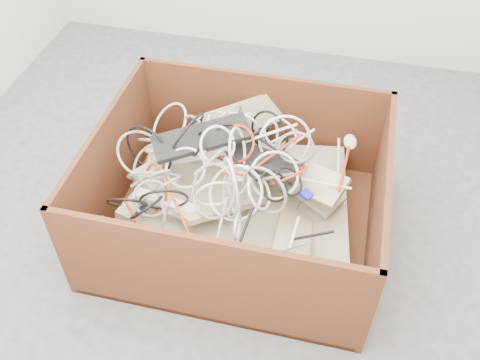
% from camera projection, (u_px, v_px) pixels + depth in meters
% --- Properties ---
extents(ground, '(3.00, 3.00, 0.00)m').
position_uv_depth(ground, '(214.00, 208.00, 2.64)').
color(ground, '#48494B').
rests_on(ground, ground).
extents(cardboard_box, '(1.22, 1.02, 0.54)m').
position_uv_depth(cardboard_box, '(235.00, 208.00, 2.46)').
color(cardboard_box, '#422110').
rests_on(cardboard_box, ground).
extents(keyboard_pile, '(0.94, 0.93, 0.36)m').
position_uv_depth(keyboard_pile, '(243.00, 181.00, 2.37)').
color(keyboard_pile, tan).
rests_on(keyboard_pile, cardboard_box).
extents(mice_scatter, '(0.96, 0.63, 0.17)m').
position_uv_depth(mice_scatter, '(224.00, 159.00, 2.36)').
color(mice_scatter, beige).
rests_on(mice_scatter, keyboard_pile).
extents(power_strip_left, '(0.34, 0.12, 0.14)m').
position_uv_depth(power_strip_left, '(192.00, 153.00, 2.36)').
color(power_strip_left, silver).
rests_on(power_strip_left, keyboard_pile).
extents(power_strip_right, '(0.28, 0.06, 0.09)m').
position_uv_depth(power_strip_right, '(167.00, 204.00, 2.22)').
color(power_strip_right, silver).
rests_on(power_strip_right, keyboard_pile).
extents(vga_plug, '(0.06, 0.06, 0.03)m').
position_uv_depth(vga_plug, '(307.00, 194.00, 2.21)').
color(vga_plug, '#0C14C0').
rests_on(vga_plug, keyboard_pile).
extents(cable_tangle, '(1.06, 0.88, 0.42)m').
position_uv_depth(cable_tangle, '(212.00, 163.00, 2.29)').
color(cable_tangle, '#AE280C').
rests_on(cable_tangle, keyboard_pile).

